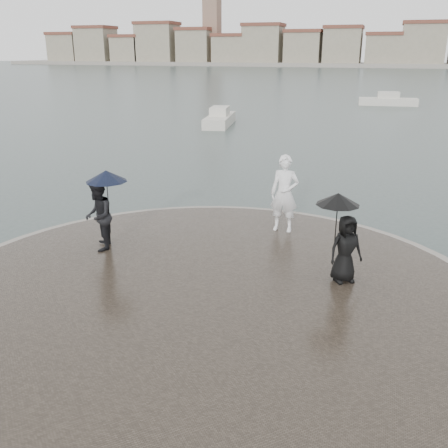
% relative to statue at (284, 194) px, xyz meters
% --- Properties ---
extents(ground, '(400.00, 400.00, 0.00)m').
position_rel_statue_xyz_m(ground, '(-0.78, -7.77, -1.43)').
color(ground, '#2B3835').
rests_on(ground, ground).
extents(kerb_ring, '(12.50, 12.50, 0.32)m').
position_rel_statue_xyz_m(kerb_ring, '(-0.78, -4.27, -1.27)').
color(kerb_ring, gray).
rests_on(kerb_ring, ground).
extents(quay_tip, '(11.90, 11.90, 0.36)m').
position_rel_statue_xyz_m(quay_tip, '(-0.78, -4.27, -1.25)').
color(quay_tip, '#2D261E').
rests_on(quay_tip, ground).
extents(statue, '(0.78, 0.52, 2.13)m').
position_rel_statue_xyz_m(statue, '(0.00, 0.00, 0.00)').
color(statue, white).
rests_on(statue, quay_tip).
extents(visitor_left, '(1.25, 1.14, 2.04)m').
position_rel_statue_xyz_m(visitor_left, '(-4.08, -2.77, 0.04)').
color(visitor_left, black).
rests_on(visitor_left, quay_tip).
extents(visitor_right, '(1.16, 0.97, 1.95)m').
position_rel_statue_xyz_m(visitor_right, '(1.83, -2.76, 0.01)').
color(visitor_right, black).
rests_on(visitor_right, quay_tip).
extents(far_skyline, '(260.00, 20.00, 37.00)m').
position_rel_statue_xyz_m(far_skyline, '(-7.08, 152.94, 4.18)').
color(far_skyline, gray).
rests_on(far_skyline, ground).
extents(boats, '(34.04, 21.62, 1.50)m').
position_rel_statue_xyz_m(boats, '(4.81, 28.81, -1.05)').
color(boats, beige).
rests_on(boats, ground).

